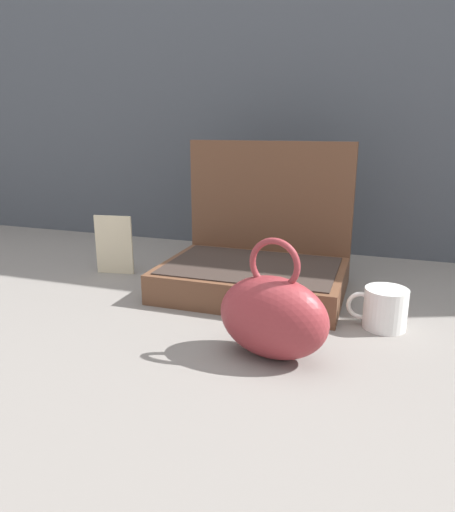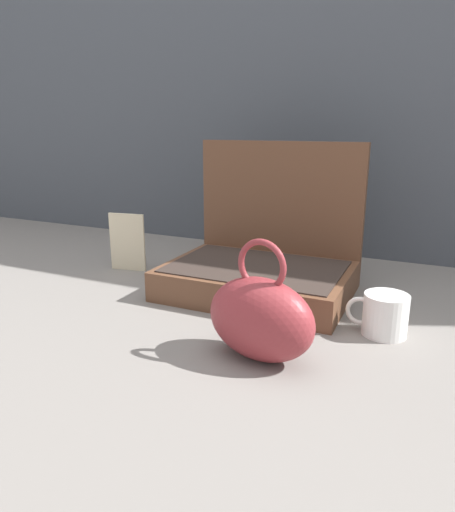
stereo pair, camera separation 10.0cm
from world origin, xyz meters
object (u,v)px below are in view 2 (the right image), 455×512
Objects in this scene: open_suitcase at (263,260)px; coffee_mug at (384,314)px; info_card_left at (127,242)px; teal_pouch_handbag at (261,318)px.

open_suitcase reaches higher than coffee_mug.
info_card_left is at bearing -179.22° from open_suitcase.
teal_pouch_handbag is at bearing -133.62° from coffee_mug.
teal_pouch_handbag is 1.34× the size of info_card_left.
open_suitcase is at bearing -7.90° from info_card_left.
coffee_mug is 0.74× the size of info_card_left.
open_suitcase is 3.62× the size of coffee_mug.
open_suitcase is 2.00× the size of teal_pouch_handbag.
coffee_mug is (0.31, -0.14, -0.04)m from open_suitcase.
coffee_mug is at bearing 46.38° from teal_pouch_handbag.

